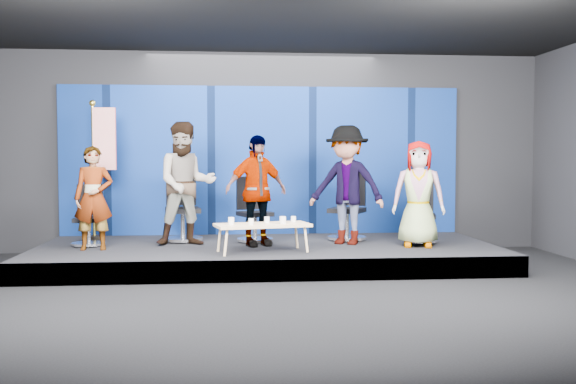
% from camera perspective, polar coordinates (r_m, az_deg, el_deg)
% --- Properties ---
extents(ground, '(10.00, 10.00, 0.00)m').
position_cam_1_polar(ground, '(7.57, -0.74, -9.48)').
color(ground, black).
rests_on(ground, ground).
extents(room_walls, '(10.02, 8.02, 3.51)m').
position_cam_1_polar(room_walls, '(7.44, -0.75, 9.12)').
color(room_walls, black).
rests_on(room_walls, ground).
extents(riser, '(7.00, 3.00, 0.30)m').
position_cam_1_polar(riser, '(10.00, -1.86, -5.55)').
color(riser, black).
rests_on(riser, ground).
extents(backdrop, '(7.00, 0.08, 2.60)m').
position_cam_1_polar(backdrop, '(11.34, -2.30, 2.81)').
color(backdrop, '#071D55').
rests_on(backdrop, riser).
extents(chair_a, '(0.56, 0.56, 0.94)m').
position_cam_1_polar(chair_a, '(10.30, -17.28, -2.87)').
color(chair_a, silver).
rests_on(chair_a, riser).
extents(panelist_a, '(0.58, 0.40, 1.52)m').
position_cam_1_polar(panelist_a, '(9.77, -16.91, -0.51)').
color(panelist_a, black).
rests_on(panelist_a, riser).
extents(chair_b, '(0.76, 0.76, 1.17)m').
position_cam_1_polar(chair_b, '(10.51, -9.37, -2.23)').
color(chair_b, silver).
rests_on(chair_b, riser).
extents(panelist_b, '(1.03, 0.86, 1.90)m').
position_cam_1_polar(panelist_b, '(9.96, -9.05, 0.74)').
color(panelist_b, black).
rests_on(panelist_b, riser).
extents(chair_c, '(0.77, 0.77, 1.05)m').
position_cam_1_polar(chair_c, '(10.32, -3.08, -2.52)').
color(chair_c, silver).
rests_on(chair_c, riser).
extents(panelist_c, '(1.07, 0.75, 1.69)m').
position_cam_1_polar(panelist_c, '(9.79, -2.86, 0.13)').
color(panelist_c, black).
rests_on(panelist_c, riser).
extents(chair_d, '(0.87, 0.87, 1.14)m').
position_cam_1_polar(chair_d, '(10.56, 5.35, -2.24)').
color(chair_d, silver).
rests_on(chair_d, riser).
extents(panelist_d, '(1.38, 1.18, 1.85)m').
position_cam_1_polar(panelist_d, '(10.02, 5.24, 0.63)').
color(panelist_d, black).
rests_on(panelist_d, riser).
extents(chair_e, '(0.68, 0.68, 0.99)m').
position_cam_1_polar(chair_e, '(10.43, 11.71, -2.62)').
color(chair_e, silver).
rests_on(chair_e, riser).
extents(panelist_e, '(0.89, 0.69, 1.60)m').
position_cam_1_polar(panelist_e, '(9.90, 11.52, -0.16)').
color(panelist_e, black).
rests_on(panelist_e, riser).
extents(coffee_table, '(1.42, 0.83, 0.41)m').
position_cam_1_polar(coffee_table, '(9.15, -2.28, -3.04)').
color(coffee_table, tan).
rests_on(coffee_table, riser).
extents(mug_a, '(0.09, 0.09, 0.10)m').
position_cam_1_polar(mug_a, '(9.06, -5.08, -2.57)').
color(mug_a, silver).
rests_on(mug_a, coffee_table).
extents(mug_b, '(0.07, 0.07, 0.09)m').
position_cam_1_polar(mug_b, '(9.03, -3.30, -2.63)').
color(mug_b, silver).
rests_on(mug_b, coffee_table).
extents(mug_c, '(0.08, 0.08, 0.09)m').
position_cam_1_polar(mug_c, '(9.25, -1.89, -2.48)').
color(mug_c, silver).
rests_on(mug_c, coffee_table).
extents(mug_d, '(0.09, 0.09, 0.11)m').
position_cam_1_polar(mug_d, '(9.13, -0.46, -2.51)').
color(mug_d, silver).
rests_on(mug_d, coffee_table).
extents(mug_e, '(0.07, 0.07, 0.09)m').
position_cam_1_polar(mug_e, '(9.37, 0.48, -2.42)').
color(mug_e, silver).
rests_on(mug_e, coffee_table).
extents(flag_stand, '(0.52, 0.30, 2.27)m').
position_cam_1_polar(flag_stand, '(10.69, -16.35, 2.15)').
color(flag_stand, black).
rests_on(flag_stand, riser).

